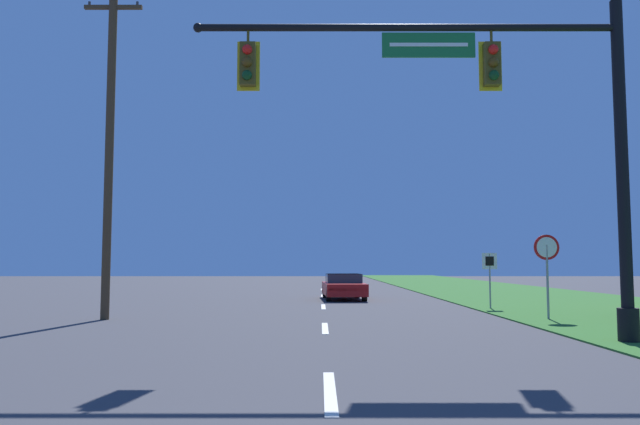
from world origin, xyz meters
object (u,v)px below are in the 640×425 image
signal_mast (511,125)px  route_sign_post (486,268)px  stop_sign (543,257)px  car_ahead (341,286)px  utility_pole_near (106,140)px

signal_mast → route_sign_post: 10.55m
stop_sign → route_sign_post: bearing=96.3°
signal_mast → route_sign_post: (2.08, 9.85, -3.17)m
signal_mast → route_sign_post: size_ratio=4.70×
stop_sign → route_sign_post: stop_sign is taller
route_sign_post → car_ahead: bearing=130.0°
signal_mast → utility_pole_near: (-10.68, 5.57, 0.76)m
car_ahead → stop_sign: (5.68, -10.67, 1.26)m
signal_mast → stop_sign: bearing=64.3°
car_ahead → stop_sign: size_ratio=1.76×
signal_mast → car_ahead: 16.83m
car_ahead → utility_pole_near: utility_pole_near is taller
car_ahead → route_sign_post: (5.18, -6.18, 0.92)m
signal_mast → car_ahead: size_ratio=2.16×
car_ahead → route_sign_post: bearing=-50.0°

